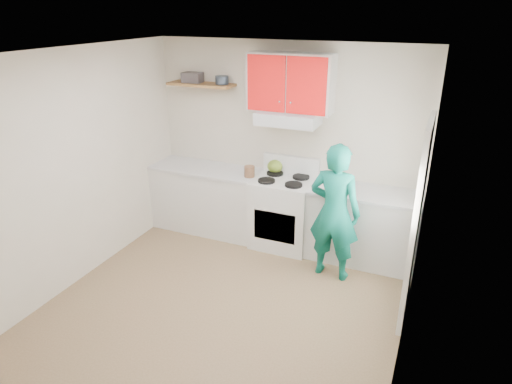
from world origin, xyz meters
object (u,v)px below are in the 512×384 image
at_px(stove, 283,213).
at_px(kettle, 275,166).
at_px(person, 334,212).
at_px(crock, 249,172).
at_px(tin, 222,80).

relative_size(stove, kettle, 4.47).
relative_size(stove, person, 0.57).
height_order(stove, crock, crock).
bearing_deg(person, stove, -27.02).
bearing_deg(kettle, crock, -120.90).
xyz_separation_m(stove, tin, (-0.95, 0.20, 1.63)).
bearing_deg(crock, person, -18.45).
height_order(tin, person, tin).
distance_m(stove, person, 0.99).
distance_m(kettle, crock, 0.37).
bearing_deg(stove, kettle, 134.18).
xyz_separation_m(kettle, person, (0.99, -0.69, -0.19)).
relative_size(stove, tin, 5.31).
height_order(kettle, crock, kettle).
bearing_deg(crock, kettle, 48.61).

